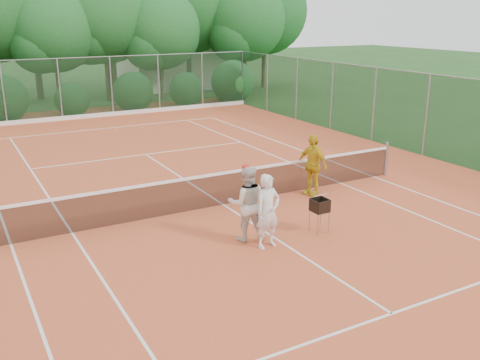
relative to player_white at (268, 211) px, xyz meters
name	(u,v)px	position (x,y,z in m)	size (l,w,h in m)	color
ground	(224,206)	(0.40, 2.91, -0.87)	(120.00, 120.00, 0.00)	#1E4418
clay_court	(224,206)	(0.40, 2.91, -0.86)	(18.00, 36.00, 0.02)	#CA562E
club_building	(181,66)	(9.40, 26.91, 0.63)	(8.00, 5.00, 3.00)	beige
tennis_net	(224,188)	(0.40, 2.91, -0.34)	(11.97, 0.10, 1.10)	gray
player_white	(268,211)	(0.00, 0.00, 0.00)	(0.62, 0.41, 1.70)	silver
player_center_grp	(247,203)	(-0.21, 0.57, 0.06)	(1.06, 0.95, 1.83)	silver
player_yellow	(312,165)	(3.08, 2.52, 0.04)	(1.05, 0.44, 1.79)	gold
ball_hopper	(320,206)	(1.54, 0.12, -0.19)	(0.37, 0.37, 0.84)	gray
stray_ball_a	(116,130)	(0.68, 14.09, -0.82)	(0.07, 0.07, 0.07)	yellow
stray_ball_b	(154,117)	(3.35, 16.37, -0.82)	(0.07, 0.07, 0.07)	#CED932
stray_ball_c	(143,128)	(1.89, 13.88, -0.82)	(0.07, 0.07, 0.07)	#BCD431
court_markings	(224,205)	(0.40, 2.91, -0.85)	(11.03, 23.83, 0.01)	white
fence_back	(86,88)	(0.40, 17.91, 0.65)	(18.07, 0.07, 3.00)	#19381E
tropical_treeline	(84,13)	(1.84, 23.13, 4.24)	(32.10, 8.49, 15.03)	brown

